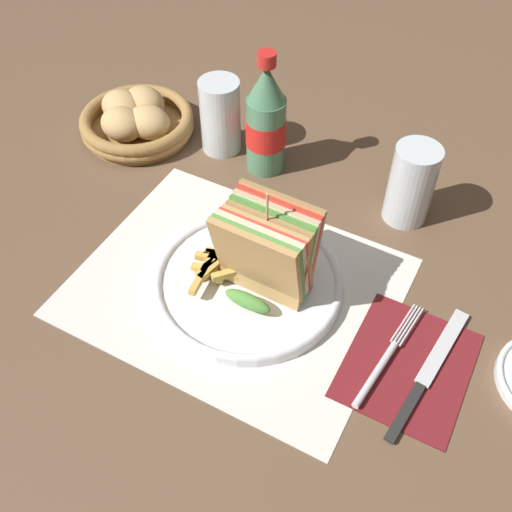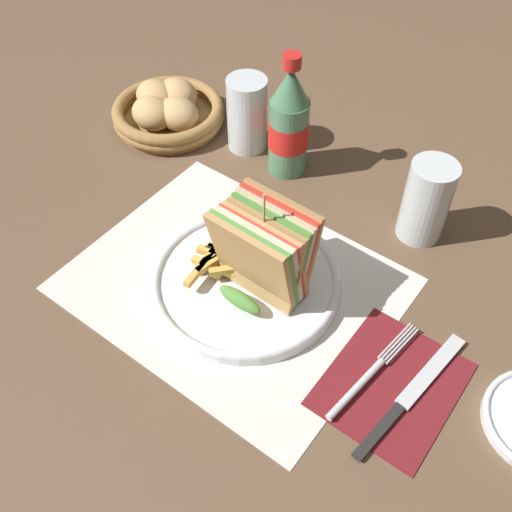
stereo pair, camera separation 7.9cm
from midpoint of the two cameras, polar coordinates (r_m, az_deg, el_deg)
name	(u,v)px [view 2 (the right image)]	position (r m, az deg, el deg)	size (l,w,h in m)	color
ground_plane	(259,293)	(0.80, 3.15, -3.73)	(4.00, 4.00, 0.00)	brown
placemat	(234,284)	(0.81, 0.64, -2.83)	(0.41, 0.33, 0.00)	silver
plate_main	(247,280)	(0.80, 1.96, -2.43)	(0.25, 0.25, 0.02)	white
club_sandwich	(264,253)	(0.74, 3.76, 0.10)	(0.12, 0.10, 0.16)	tan
fries_pile	(222,259)	(0.80, -0.45, -0.43)	(0.09, 0.12, 0.02)	gold
ketchup_blob	(248,243)	(0.82, 1.95, 1.06)	(0.05, 0.04, 0.02)	maroon
napkin	(391,384)	(0.75, 15.81, -11.83)	(0.14, 0.17, 0.00)	maroon
fork	(365,379)	(0.74, 13.47, -11.51)	(0.03, 0.17, 0.01)	silver
knife	(410,395)	(0.74, 17.51, -12.73)	(0.04, 0.21, 0.00)	black
coke_bottle_near	(289,124)	(0.93, 5.64, 12.33)	(0.06, 0.06, 0.20)	#4C7F5B
glass_near	(426,201)	(0.87, 18.45, 4.86)	(0.07, 0.07, 0.12)	silver
glass_far	(247,114)	(0.99, 1.49, 13.26)	(0.07, 0.07, 0.12)	silver
bread_basket	(168,111)	(1.06, -6.28, 13.51)	(0.19, 0.19, 0.07)	olive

